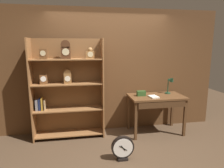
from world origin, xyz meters
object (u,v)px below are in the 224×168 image
(bookshelf, at_px, (67,88))
(toolbox_small, at_px, (141,93))
(workbench, at_px, (157,101))
(round_clock_large, at_px, (123,148))
(desk_lamp, at_px, (171,83))
(open_repair_manual, at_px, (154,97))

(bookshelf, height_order, toolbox_small, bookshelf)
(workbench, bearing_deg, round_clock_large, -136.21)
(bookshelf, bearing_deg, desk_lamp, -0.45)
(bookshelf, xyz_separation_m, round_clock_large, (0.89, -1.04, -0.81))
(workbench, bearing_deg, desk_lamp, 20.35)
(toolbox_small, bearing_deg, open_repair_manual, -36.29)
(bookshelf, height_order, round_clock_large, bookshelf)
(workbench, distance_m, toolbox_small, 0.36)
(toolbox_small, relative_size, open_repair_manual, 0.81)
(desk_lamp, height_order, toolbox_small, desk_lamp)
(workbench, height_order, round_clock_large, workbench)
(round_clock_large, bearing_deg, bookshelf, 130.71)
(toolbox_small, distance_m, open_repair_manual, 0.27)
(bookshelf, xyz_separation_m, toolbox_small, (1.50, -0.08, -0.15))
(workbench, bearing_deg, toolbox_small, 168.33)
(workbench, height_order, open_repair_manual, open_repair_manual)
(bookshelf, height_order, desk_lamp, bookshelf)
(desk_lamp, distance_m, open_repair_manual, 0.57)
(desk_lamp, xyz_separation_m, round_clock_large, (-1.29, -1.02, -0.85))
(open_repair_manual, bearing_deg, toolbox_small, 137.54)
(workbench, relative_size, open_repair_manual, 5.16)
(open_repair_manual, height_order, round_clock_large, open_repair_manual)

